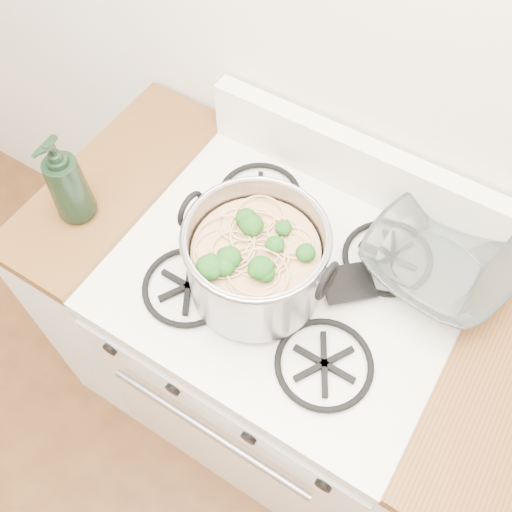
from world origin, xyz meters
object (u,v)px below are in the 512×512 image
object	(u,v)px
stock_pot	(256,262)
bottle	(65,180)
gas_range	(280,354)
spatula	(349,281)
glass_bowl	(437,265)

from	to	relation	value
stock_pot	bottle	bearing A→B (deg)	-173.02
gas_range	spatula	world-z (taller)	spatula
stock_pot	spatula	world-z (taller)	stock_pot
bottle	gas_range	bearing A→B (deg)	12.76
gas_range	stock_pot	distance (m)	0.58
stock_pot	spatula	bearing A→B (deg)	31.81
gas_range	glass_bowl	xyz separation A→B (m)	(0.27, 0.18, 0.50)
gas_range	bottle	bearing A→B (deg)	-166.28
spatula	glass_bowl	bearing A→B (deg)	90.47
gas_range	bottle	world-z (taller)	bottle
gas_range	bottle	distance (m)	0.79
spatula	bottle	xyz separation A→B (m)	(-0.63, -0.16, 0.11)
stock_pot	glass_bowl	xyz separation A→B (m)	(0.32, 0.24, -0.08)
glass_bowl	bottle	world-z (taller)	bottle
gas_range	glass_bowl	world-z (taller)	glass_bowl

